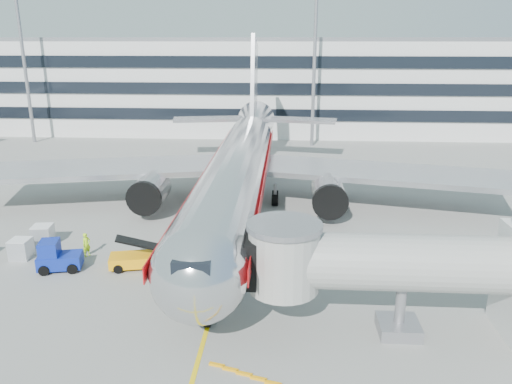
# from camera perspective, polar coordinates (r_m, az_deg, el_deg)

# --- Properties ---
(ground) EXTENTS (180.00, 180.00, 0.00)m
(ground) POSITION_cam_1_polar(r_m,az_deg,el_deg) (35.99, -3.55, -8.26)
(ground) COLOR gray
(ground) RESTS_ON ground
(lead_in_line) EXTENTS (0.25, 70.00, 0.01)m
(lead_in_line) POSITION_cam_1_polar(r_m,az_deg,el_deg) (45.17, -2.01, -2.83)
(lead_in_line) COLOR yellow
(lead_in_line) RESTS_ON ground
(main_jet) EXTENTS (50.95, 48.70, 16.06)m
(main_jet) POSITION_cam_1_polar(r_m,az_deg,el_deg) (45.57, -1.86, 2.92)
(main_jet) COLOR silver
(main_jet) RESTS_ON ground
(jet_bridge) EXTENTS (17.80, 4.50, 7.00)m
(jet_bridge) POSITION_cam_1_polar(r_m,az_deg,el_deg) (28.01, 19.93, -8.30)
(jet_bridge) COLOR silver
(jet_bridge) RESTS_ON ground
(terminal) EXTENTS (150.00, 24.25, 15.60)m
(terminal) POSITION_cam_1_polar(r_m,az_deg,el_deg) (90.62, 0.90, 12.30)
(terminal) COLOR silver
(terminal) RESTS_ON ground
(light_mast_west) EXTENTS (2.40, 1.20, 25.45)m
(light_mast_west) POSITION_cam_1_polar(r_m,az_deg,el_deg) (83.98, -25.22, 15.21)
(light_mast_west) COLOR gray
(light_mast_west) RESTS_ON ground
(light_mast_centre) EXTENTS (2.40, 1.20, 25.45)m
(light_mast_centre) POSITION_cam_1_polar(r_m,az_deg,el_deg) (74.35, 6.76, 16.60)
(light_mast_centre) COLOR gray
(light_mast_centre) RESTS_ON ground
(belt_loader) EXTENTS (5.04, 2.65, 2.35)m
(belt_loader) POSITION_cam_1_polar(r_m,az_deg,el_deg) (36.18, -12.70, -7.37)
(belt_loader) COLOR #FFA40A
(belt_loader) RESTS_ON ground
(baggage_tug) EXTENTS (3.16, 2.36, 2.16)m
(baggage_tug) POSITION_cam_1_polar(r_m,az_deg,el_deg) (37.41, -21.81, -6.93)
(baggage_tug) COLOR #0D2498
(baggage_tug) RESTS_ON ground
(cargo_container_right) EXTENTS (1.62, 1.62, 1.54)m
(cargo_container_right) POSITION_cam_1_polar(r_m,az_deg,el_deg) (42.38, -23.18, -4.53)
(cargo_container_right) COLOR silver
(cargo_container_right) RESTS_ON ground
(cargo_container_front) EXTENTS (1.39, 1.39, 1.47)m
(cargo_container_front) POSITION_cam_1_polar(r_m,az_deg,el_deg) (40.44, -25.27, -5.88)
(cargo_container_front) COLOR silver
(cargo_container_front) RESTS_ON ground
(ramp_worker) EXTENTS (0.71, 0.77, 1.77)m
(ramp_worker) POSITION_cam_1_polar(r_m,az_deg,el_deg) (38.99, -18.80, -5.72)
(ramp_worker) COLOR #BCFF1A
(ramp_worker) RESTS_ON ground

